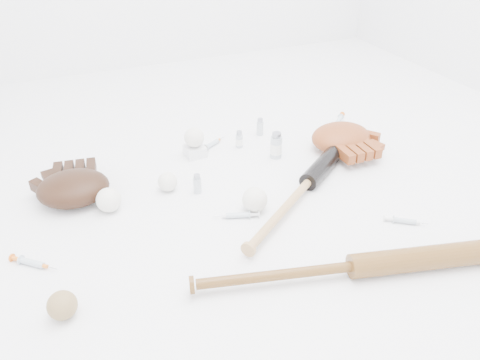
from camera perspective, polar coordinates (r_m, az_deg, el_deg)
name	(u,v)px	position (r m, az deg, el deg)	size (l,w,h in m)	color
bat_dark	(309,182)	(1.65, 8.36, -0.18)	(0.90, 0.07, 0.07)	black
bat_wood	(354,266)	(1.33, 13.68, -10.19)	(0.94, 0.07, 0.07)	brown
glove_dark	(73,188)	(1.66, -19.67, -0.89)	(0.28, 0.28, 0.10)	black
glove_tan	(341,137)	(1.92, 12.23, 5.12)	(0.29, 0.29, 0.11)	brown
trading_card	(62,186)	(1.78, -20.84, -0.72)	(0.07, 0.10, 0.01)	yellow
pedestal	(195,151)	(1.85, -5.52, 3.55)	(0.07, 0.07, 0.04)	white
baseball_on_pedestal	(194,137)	(1.83, -5.62, 5.18)	(0.08, 0.08, 0.08)	white
baseball_left	(109,200)	(1.58, -15.72, -2.36)	(0.08, 0.08, 0.08)	white
baseball_upper	(168,182)	(1.65, -8.81, -0.21)	(0.07, 0.07, 0.07)	white
baseball_mid	(255,200)	(1.53, 1.82, -2.42)	(0.08, 0.08, 0.08)	white
baseball_aged	(62,305)	(1.27, -20.86, -14.08)	(0.07, 0.07, 0.07)	olive
syringe_0	(32,263)	(1.46, -24.01, -9.21)	(0.17, 0.03, 0.02)	#ADBCC6
syringe_1	(238,215)	(1.51, -0.27, -4.33)	(0.16, 0.03, 0.02)	#ADBCC6
syringe_2	(212,144)	(1.92, -3.47, 4.39)	(0.17, 0.03, 0.02)	#ADBCC6
syringe_3	(405,221)	(1.58, 19.44, -4.73)	(0.15, 0.03, 0.02)	#ADBCC6
syringe_4	(339,120)	(2.17, 11.97, 7.18)	(0.16, 0.03, 0.02)	#ADBCC6
vial_0	(260,127)	(2.00, 2.45, 6.51)	(0.03, 0.03, 0.07)	#B2BCC3
vial_1	(239,139)	(1.90, -0.10, 5.00)	(0.03, 0.03, 0.07)	#B2BCC3
vial_2	(197,184)	(1.62, -5.23, -0.44)	(0.03, 0.03, 0.07)	#B2BCC3
vial_3	(276,145)	(1.83, 4.43, 4.27)	(0.04, 0.04, 0.11)	#B2BCC3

